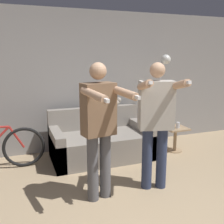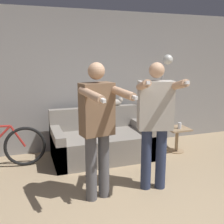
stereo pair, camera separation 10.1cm
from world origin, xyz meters
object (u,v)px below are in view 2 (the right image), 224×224
floor_lamp (163,79)px  side_table (177,135)px  person_left (98,124)px  cup (180,126)px  person_right (155,118)px  cat (114,102)px  couch (101,142)px

floor_lamp → side_table: bearing=-69.4°
person_left → cup: (1.87, 1.07, -0.46)m
person_right → cat: size_ratio=3.99×
person_left → side_table: 2.26m
floor_lamp → person_right: bearing=-122.2°
person_left → person_right: bearing=-10.1°
person_right → cup: bearing=59.6°
couch → side_table: size_ratio=3.69×
side_table → floor_lamp: bearing=110.6°
person_left → floor_lamp: size_ratio=0.95×
couch → cat: bearing=44.3°
cat → cup: cat is taller
floor_lamp → cup: floor_lamp is taller
floor_lamp → side_table: (0.14, -0.37, -1.02)m
couch → side_table: couch is taller
floor_lamp → side_table: 1.10m
side_table → cup: size_ratio=4.13×
person_left → person_right: (0.78, 0.00, 0.01)m
couch → cat: size_ratio=3.99×
couch → floor_lamp: size_ratio=0.95×
cat → floor_lamp: 1.03m
person_left → cup: 2.20m
person_right → person_left: bearing=-164.7°
person_right → cat: (0.03, 1.68, -0.08)m
cup → person_right: bearing=-135.6°
couch → floor_lamp: bearing=7.7°
person_left → floor_lamp: bearing=30.8°
cat → person_right: bearing=-91.1°
couch → cup: (1.43, -0.25, 0.24)m
person_right → cat: 1.68m
couch → person_left: person_left is taller
cat → side_table: (1.05, -0.56, -0.58)m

